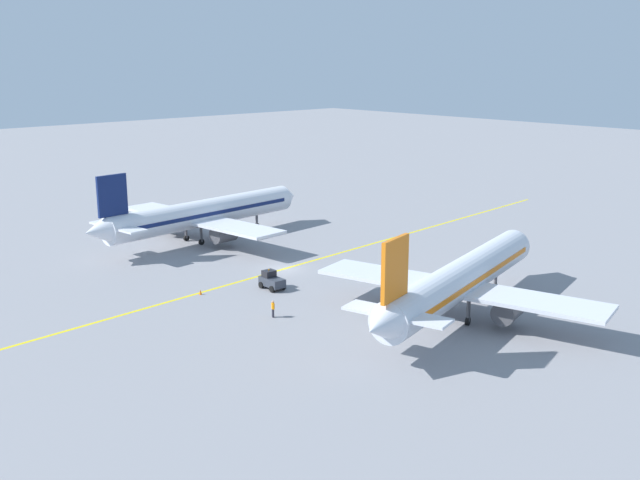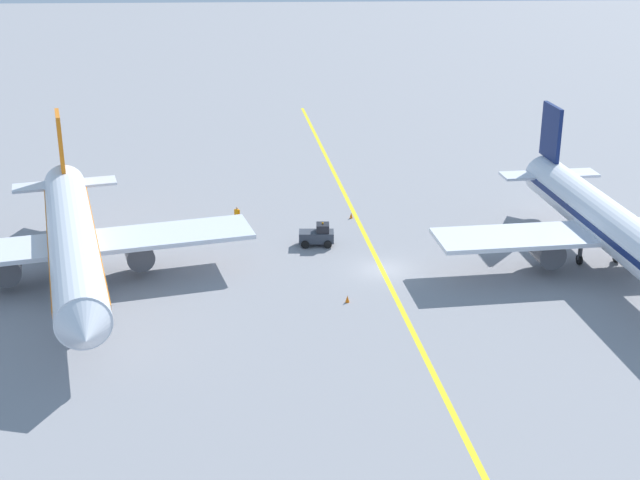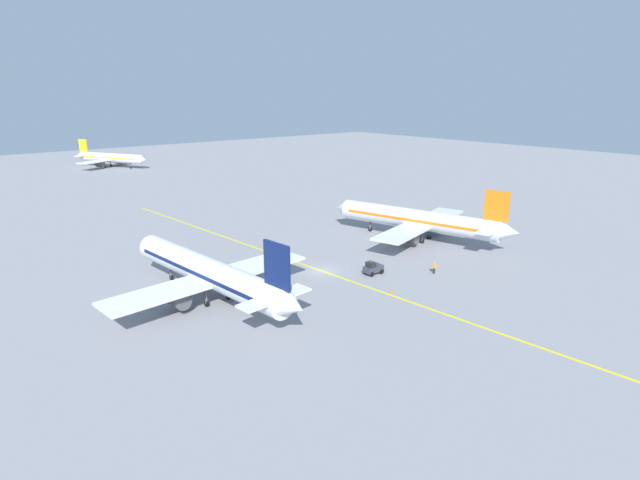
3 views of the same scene
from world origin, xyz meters
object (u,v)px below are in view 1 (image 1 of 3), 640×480
(baggage_tug_dark, at_px, (272,281))
(airplane_adjacent_stand, at_px, (460,280))
(ground_crew_worker, at_px, (273,308))
(airplane_at_gate, at_px, (202,214))
(traffic_cone_near_nose, at_px, (339,263))
(traffic_cone_mid_apron, at_px, (200,292))

(baggage_tug_dark, bearing_deg, airplane_adjacent_stand, 20.99)
(airplane_adjacent_stand, relative_size, ground_crew_worker, 20.89)
(airplane_adjacent_stand, xyz_separation_m, baggage_tug_dark, (-19.20, -7.37, -2.81))
(airplane_at_gate, distance_m, airplane_adjacent_stand, 42.25)
(airplane_adjacent_stand, distance_m, traffic_cone_near_nose, 21.63)
(ground_crew_worker, bearing_deg, airplane_at_gate, 157.59)
(airplane_at_gate, height_order, traffic_cone_near_nose, airplane_at_gate)
(baggage_tug_dark, height_order, traffic_cone_near_nose, baggage_tug_dark)
(airplane_at_gate, bearing_deg, traffic_cone_near_nose, 13.23)
(baggage_tug_dark, height_order, traffic_cone_mid_apron, baggage_tug_dark)
(airplane_at_gate, height_order, ground_crew_worker, airplane_at_gate)
(airplane_at_gate, distance_m, baggage_tug_dark, 24.19)
(ground_crew_worker, bearing_deg, traffic_cone_near_nose, 116.83)
(airplane_adjacent_stand, xyz_separation_m, ground_crew_worker, (-12.05, -13.03, -2.80))
(airplane_adjacent_stand, xyz_separation_m, traffic_cone_mid_apron, (-22.69, -14.15, -3.43))
(airplane_adjacent_stand, relative_size, baggage_tug_dark, 11.46)
(ground_crew_worker, relative_size, traffic_cone_near_nose, 3.05)
(ground_crew_worker, bearing_deg, baggage_tug_dark, 141.64)
(airplane_adjacent_stand, xyz_separation_m, traffic_cone_near_nose, (-20.88, 4.44, -3.43))
(baggage_tug_dark, distance_m, traffic_cone_near_nose, 11.95)
(airplane_at_gate, xyz_separation_m, ground_crew_worker, (30.20, -12.45, -2.80))
(baggage_tug_dark, distance_m, traffic_cone_mid_apron, 7.65)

